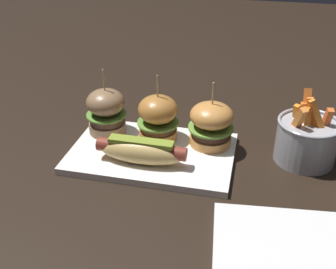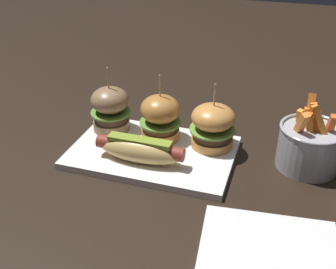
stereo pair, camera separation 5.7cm
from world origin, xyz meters
name	(u,v)px [view 1 (the left image)]	position (x,y,z in m)	size (l,w,h in m)	color
ground_plane	(152,156)	(0.00, 0.00, 0.00)	(3.00, 3.00, 0.00)	black
platter_main	(152,153)	(0.00, 0.00, 0.01)	(0.32, 0.21, 0.01)	white
hot_dog	(141,150)	(-0.01, -0.05, 0.04)	(0.17, 0.05, 0.05)	#D9B366
slider_left	(106,111)	(-0.11, 0.05, 0.06)	(0.08, 0.08, 0.14)	#8D6B49
slider_center	(160,118)	(0.00, 0.05, 0.06)	(0.09, 0.09, 0.14)	#B67735
slider_right	(211,124)	(0.11, 0.05, 0.06)	(0.09, 0.09, 0.13)	#D38C44
fries_bucket	(307,139)	(0.29, 0.05, 0.05)	(0.12, 0.12, 0.14)	#A8AAB2
side_plate	(283,256)	(0.25, -0.22, 0.01)	(0.20, 0.20, 0.01)	white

